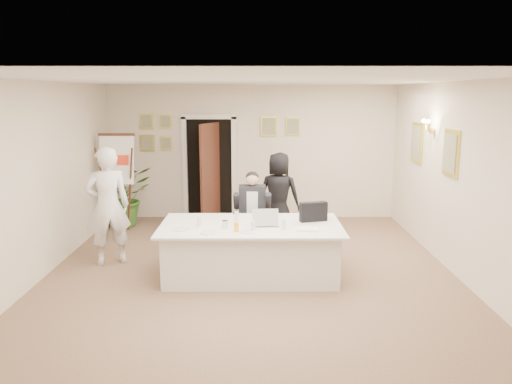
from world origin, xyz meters
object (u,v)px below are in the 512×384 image
object	(u,v)px
potted_palm	(123,197)
oj_glass	(236,227)
seated_man	(252,213)
laptop_bag	(313,212)
paper_stack	(307,229)
conference_table	(251,250)
laptop	(265,215)
standing_man	(108,206)
standing_woman	(279,195)
flip_chart	(120,187)
steel_jug	(225,224)

from	to	relation	value
potted_palm	oj_glass	world-z (taller)	potted_palm
seated_man	oj_glass	bearing A→B (deg)	-106.02
laptop_bag	paper_stack	size ratio (longest dim) A/B	1.40
conference_table	laptop	world-z (taller)	laptop
conference_table	paper_stack	world-z (taller)	paper_stack
conference_table	standing_man	xyz separation A→B (m)	(-2.20, 0.56, 0.53)
conference_table	standing_woman	bearing A→B (deg)	76.45
seated_man	paper_stack	size ratio (longest dim) A/B	4.79
seated_man	standing_woman	size ratio (longest dim) A/B	0.88
potted_palm	laptop_bag	size ratio (longest dim) A/B	2.96
flip_chart	standing_man	world-z (taller)	flip_chart
conference_table	standing_man	size ratio (longest dim) A/B	1.41
seated_man	potted_palm	distance (m)	3.14
standing_man	conference_table	bearing A→B (deg)	142.45
flip_chart	laptop	world-z (taller)	flip_chart
seated_man	steel_jug	xyz separation A→B (m)	(-0.37, -1.27, 0.14)
oj_glass	paper_stack	bearing A→B (deg)	4.84
flip_chart	potted_palm	distance (m)	0.46
seated_man	laptop_bag	size ratio (longest dim) A/B	3.42
conference_table	paper_stack	size ratio (longest dim) A/B	8.95
standing_woman	potted_palm	distance (m)	3.17
standing_woman	potted_palm	bearing A→B (deg)	3.70
seated_man	laptop	bearing A→B (deg)	-87.67
seated_man	flip_chart	xyz separation A→B (m)	(-2.55, 1.39, 0.16)
standing_woman	oj_glass	bearing A→B (deg)	92.15
steel_jug	conference_table	bearing A→B (deg)	29.70
standing_woman	laptop_bag	world-z (taller)	standing_woman
laptop	steel_jug	size ratio (longest dim) A/B	3.43
flip_chart	standing_woman	distance (m)	3.05
standing_man	oj_glass	size ratio (longest dim) A/B	14.15
oj_glass	steel_jug	size ratio (longest dim) A/B	1.18
potted_palm	paper_stack	world-z (taller)	potted_palm
potted_palm	oj_glass	distance (m)	4.01
steel_jug	paper_stack	bearing A→B (deg)	-4.57
paper_stack	seated_man	bearing A→B (deg)	119.43
conference_table	laptop	distance (m)	0.56
seated_man	oj_glass	world-z (taller)	seated_man
conference_table	standing_man	world-z (taller)	standing_man
conference_table	oj_glass	xyz separation A→B (m)	(-0.19, -0.38, 0.45)
seated_man	potted_palm	world-z (taller)	seated_man
standing_woman	laptop_bag	bearing A→B (deg)	120.67
potted_palm	laptop_bag	world-z (taller)	potted_palm
steel_jug	oj_glass	bearing A→B (deg)	-46.08
seated_man	steel_jug	bearing A→B (deg)	-114.27
flip_chart	oj_glass	bearing A→B (deg)	-50.37
flip_chart	oj_glass	world-z (taller)	flip_chart
standing_man	potted_palm	bearing A→B (deg)	-104.16
standing_man	oj_glass	xyz separation A→B (m)	(2.01, -0.93, -0.08)
seated_man	flip_chart	distance (m)	2.90
laptop_bag	seated_man	bearing A→B (deg)	120.33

